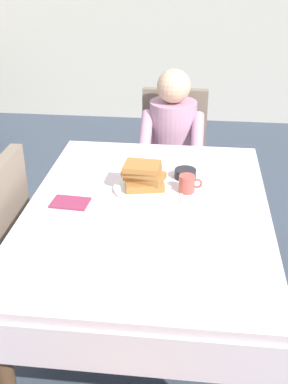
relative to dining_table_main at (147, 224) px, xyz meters
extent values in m
plane|color=#3D4756|center=(0.00, 0.00, -0.65)|extent=(14.00, 14.00, 0.00)
cube|color=silver|center=(0.00, 0.00, 0.07)|extent=(1.10, 1.50, 0.04)
cube|color=silver|center=(0.00, -0.76, -0.04)|extent=(1.10, 0.01, 0.18)
cube|color=silver|center=(0.00, 0.76, -0.04)|extent=(1.10, 0.01, 0.18)
cube|color=silver|center=(-0.56, 0.00, -0.04)|extent=(0.01, 1.50, 0.18)
cube|color=silver|center=(0.56, 0.00, -0.04)|extent=(0.01, 1.50, 0.18)
cylinder|color=brown|center=(-0.47, -0.67, -0.30)|extent=(0.07, 0.07, 0.70)
cylinder|color=brown|center=(-0.47, 0.67, -0.30)|extent=(0.07, 0.07, 0.70)
cylinder|color=brown|center=(0.47, 0.67, -0.30)|extent=(0.07, 0.07, 0.70)
cube|color=#7A6B5B|center=(0.05, 1.07, -0.23)|extent=(0.44, 0.44, 0.05)
cube|color=#7A6B5B|center=(0.05, 1.27, 0.04)|extent=(0.44, 0.06, 0.48)
cylinder|color=#2D2319|center=(0.23, 0.89, -0.45)|extent=(0.04, 0.04, 0.40)
cylinder|color=#2D2319|center=(-0.13, 0.89, -0.45)|extent=(0.04, 0.04, 0.40)
cylinder|color=#2D2319|center=(0.23, 1.25, -0.45)|extent=(0.04, 0.04, 0.40)
cylinder|color=#2D2319|center=(-0.13, 1.25, -0.45)|extent=(0.04, 0.04, 0.40)
cylinder|color=#B2849E|center=(0.05, 1.05, 0.03)|extent=(0.30, 0.30, 0.46)
sphere|color=#D8AD8C|center=(0.05, 1.03, 0.36)|extent=(0.21, 0.21, 0.21)
cylinder|color=#B2849E|center=(0.21, 0.91, 0.10)|extent=(0.08, 0.29, 0.23)
cylinder|color=#B2849E|center=(-0.11, 0.91, 0.10)|extent=(0.08, 0.29, 0.23)
cylinder|color=#383D51|center=(0.13, 0.87, -0.43)|extent=(0.10, 0.10, 0.45)
cylinder|color=#383D51|center=(-0.03, 0.87, -0.43)|extent=(0.10, 0.10, 0.45)
cube|color=#7A6B5B|center=(-0.67, 0.00, 0.04)|extent=(0.06, 0.44, 0.48)
cylinder|color=#2D2319|center=(-0.69, -0.18, -0.45)|extent=(0.04, 0.04, 0.40)
cylinder|color=#2D2319|center=(-0.69, 0.18, -0.45)|extent=(0.04, 0.04, 0.40)
cylinder|color=white|center=(-0.04, 0.17, 0.10)|extent=(0.28, 0.28, 0.02)
cube|color=#A36B33|center=(-0.03, 0.15, 0.12)|extent=(0.20, 0.15, 0.04)
cube|color=#A36B33|center=(-0.03, 0.18, 0.16)|extent=(0.21, 0.16, 0.03)
cube|color=#A36B33|center=(-0.05, 0.18, 0.18)|extent=(0.19, 0.15, 0.03)
cube|color=#A36B33|center=(-0.04, 0.17, 0.21)|extent=(0.18, 0.14, 0.03)
cylinder|color=#B24C42|center=(0.17, 0.17, 0.13)|extent=(0.08, 0.08, 0.08)
torus|color=#B24C42|center=(0.22, 0.17, 0.14)|extent=(0.05, 0.01, 0.05)
cylinder|color=black|center=(0.16, 0.32, 0.11)|extent=(0.11, 0.11, 0.04)
cube|color=silver|center=(-0.23, 0.15, 0.09)|extent=(0.03, 0.18, 0.00)
cube|color=silver|center=(0.15, 0.15, 0.09)|extent=(0.03, 0.20, 0.00)
cube|color=silver|center=(-0.04, -0.12, 0.09)|extent=(0.15, 0.03, 0.00)
cube|color=#8C2D4C|center=(-0.36, -0.01, 0.09)|extent=(0.18, 0.13, 0.01)
camera|label=1|loc=(0.20, -1.89, 1.17)|focal=45.03mm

